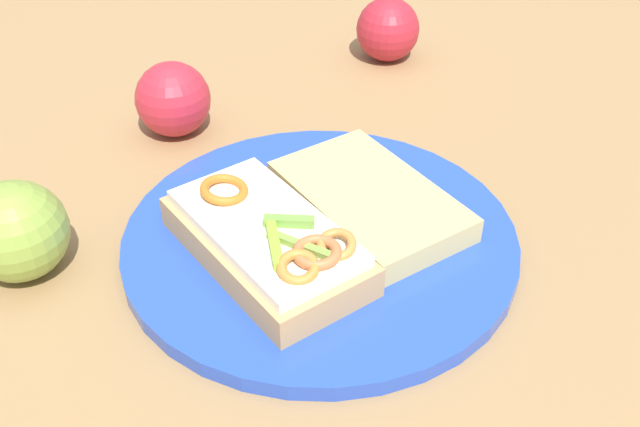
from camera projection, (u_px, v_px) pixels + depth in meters
The scene contains 7 objects.
ground_plane at pixel (320, 246), 0.63m from camera, with size 2.00×2.00×0.00m, color olive.
plate at pixel (320, 240), 0.62m from camera, with size 0.32×0.32×0.01m, color blue.
sandwich at pixel (268, 240), 0.58m from camera, with size 0.19×0.17×0.05m.
bread_slice_side at pixel (369, 200), 0.63m from camera, with size 0.16×0.10×0.02m, color tan.
apple_0 at pixel (173, 99), 0.74m from camera, with size 0.07×0.07×0.07m, color #BC2534.
apple_1 at pixel (388, 29), 0.87m from camera, with size 0.07×0.07×0.07m, color #AD212E.
apple_2 at pixel (16, 231), 0.58m from camera, with size 0.08×0.08×0.08m, color olive.
Camera 1 is at (0.48, -0.03, 0.40)m, focal length 43.48 mm.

